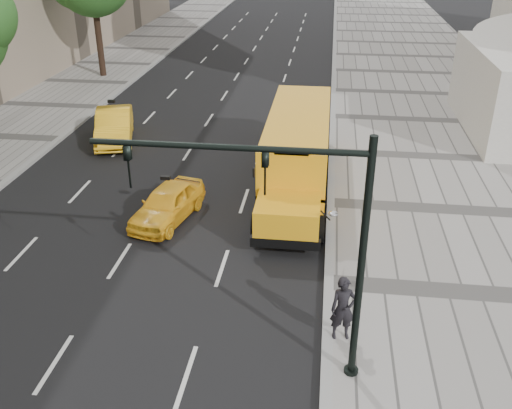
# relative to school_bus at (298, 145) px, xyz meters

# --- Properties ---
(ground) EXTENTS (140.00, 140.00, 0.00)m
(ground) POSITION_rel_school_bus_xyz_m (-4.50, -2.01, -1.76)
(ground) COLOR black
(ground) RESTS_ON ground
(sidewalk_museum) EXTENTS (12.00, 140.00, 0.15)m
(sidewalk_museum) POSITION_rel_school_bus_xyz_m (7.50, -2.01, -1.69)
(sidewalk_museum) COLOR gray
(sidewalk_museum) RESTS_ON ground
(curb_museum) EXTENTS (0.30, 140.00, 0.15)m
(curb_museum) POSITION_rel_school_bus_xyz_m (1.50, -2.01, -1.69)
(curb_museum) COLOR gray
(curb_museum) RESTS_ON ground
(curb_far) EXTENTS (0.30, 140.00, 0.15)m
(curb_far) POSITION_rel_school_bus_xyz_m (-12.50, -2.01, -1.69)
(curb_far) COLOR gray
(curb_far) RESTS_ON ground
(school_bus) EXTENTS (2.96, 11.56, 3.19)m
(school_bus) POSITION_rel_school_bus_xyz_m (0.00, 0.00, 0.00)
(school_bus) COLOR #F3A415
(school_bus) RESTS_ON ground
(taxi_near) EXTENTS (2.46, 4.23, 1.35)m
(taxi_near) POSITION_rel_school_bus_xyz_m (-4.63, -3.97, -1.09)
(taxi_near) COLOR yellow
(taxi_near) RESTS_ON ground
(taxi_far) EXTENTS (3.07, 5.20, 1.62)m
(taxi_far) POSITION_rel_school_bus_xyz_m (-9.60, 4.06, -0.96)
(taxi_far) COLOR yellow
(taxi_far) RESTS_ON ground
(pedestrian) EXTENTS (0.75, 0.56, 1.86)m
(pedestrian) POSITION_rel_school_bus_xyz_m (1.85, -10.17, -0.68)
(pedestrian) COLOR black
(pedestrian) RESTS_ON sidewalk_museum
(traffic_signal) EXTENTS (6.18, 0.36, 6.40)m
(traffic_signal) POSITION_rel_school_bus_xyz_m (0.69, -11.50, 2.33)
(traffic_signal) COLOR black
(traffic_signal) RESTS_ON ground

